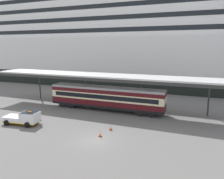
# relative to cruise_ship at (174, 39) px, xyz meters

# --- Properties ---
(ground_plane) EXTENTS (400.00, 400.00, 0.00)m
(ground_plane) POSITION_rel_cruise_ship_xyz_m (-4.23, -42.13, -12.91)
(ground_plane) COLOR slate
(cruise_ship) EXTENTS (154.42, 26.38, 36.79)m
(cruise_ship) POSITION_rel_cruise_ship_xyz_m (0.00, 0.00, 0.00)
(cruise_ship) COLOR black
(cruise_ship) RESTS_ON ground
(platform_canopy) EXTENTS (43.54, 5.54, 6.12)m
(platform_canopy) POSITION_rel_cruise_ship_xyz_m (-7.85, -29.76, -7.03)
(platform_canopy) COLOR silver
(platform_canopy) RESTS_ON ground
(train_carriage) EXTENTS (20.13, 2.81, 4.11)m
(train_carriage) POSITION_rel_cruise_ship_xyz_m (-7.85, -30.16, -10.61)
(train_carriage) COLOR black
(train_carriage) RESTS_ON ground
(service_truck) EXTENTS (5.40, 2.73, 2.02)m
(service_truck) POSITION_rel_cruise_ship_xyz_m (-15.81, -40.93, -11.92)
(service_truck) COLOR white
(service_truck) RESTS_ON ground
(traffic_cone_near) EXTENTS (0.36, 0.36, 0.73)m
(traffic_cone_near) POSITION_rel_cruise_ship_xyz_m (-3.68, -38.42, -12.55)
(traffic_cone_near) COLOR black
(traffic_cone_near) RESTS_ON ground
(traffic_cone_mid) EXTENTS (0.36, 0.36, 0.76)m
(traffic_cone_mid) POSITION_rel_cruise_ship_xyz_m (-4.10, -40.87, -12.54)
(traffic_cone_mid) COLOR black
(traffic_cone_mid) RESTS_ON ground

